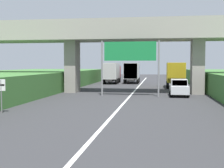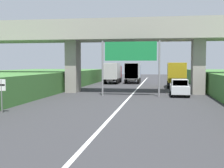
# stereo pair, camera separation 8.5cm
# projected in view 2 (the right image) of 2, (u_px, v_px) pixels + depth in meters

# --- Properties ---
(lane_centre_stripe) EXTENTS (0.20, 95.76, 0.01)m
(lane_centre_stripe) POSITION_uv_depth(u_px,v_px,m) (127.00, 100.00, 27.30)
(lane_centre_stripe) COLOR white
(lane_centre_stripe) RESTS_ON ground
(overpass_bridge) EXTENTS (40.00, 4.80, 8.08)m
(overpass_bridge) POSITION_uv_depth(u_px,v_px,m) (134.00, 38.00, 33.78)
(overpass_bridge) COLOR gray
(overpass_bridge) RESTS_ON ground
(overhead_highway_sign) EXTENTS (5.88, 0.18, 5.58)m
(overhead_highway_sign) POSITION_uv_depth(u_px,v_px,m) (131.00, 55.00, 30.30)
(overhead_highway_sign) COLOR slate
(overhead_highway_sign) RESTS_ON ground
(speed_limit_sign) EXTENTS (0.60, 0.08, 2.23)m
(speed_limit_sign) POSITION_uv_depth(u_px,v_px,m) (1.00, 91.00, 19.95)
(speed_limit_sign) COLOR slate
(speed_limit_sign) RESTS_ON ground
(truck_yellow) EXTENTS (2.44, 7.30, 3.44)m
(truck_yellow) POSITION_uv_depth(u_px,v_px,m) (176.00, 74.00, 42.02)
(truck_yellow) COLOR black
(truck_yellow) RESTS_ON ground
(truck_red) EXTENTS (2.44, 7.30, 3.44)m
(truck_red) POSITION_uv_depth(u_px,v_px,m) (113.00, 72.00, 51.45)
(truck_red) COLOR black
(truck_red) RESTS_ON ground
(truck_blue) EXTENTS (2.44, 7.30, 3.44)m
(truck_blue) POSITION_uv_depth(u_px,v_px,m) (133.00, 72.00, 52.29)
(truck_blue) COLOR black
(truck_blue) RESTS_ON ground
(car_silver) EXTENTS (1.86, 4.10, 1.72)m
(car_silver) POSITION_uv_depth(u_px,v_px,m) (179.00, 88.00, 30.61)
(car_silver) COLOR #B2B5B7
(car_silver) RESTS_ON ground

